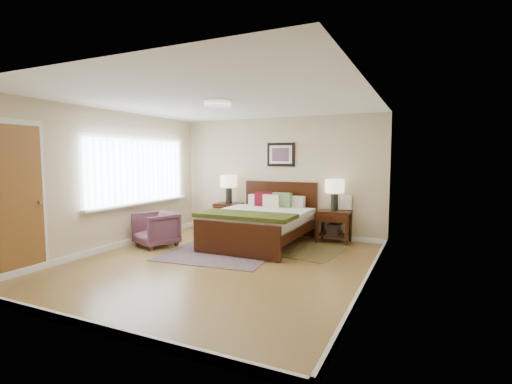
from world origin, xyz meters
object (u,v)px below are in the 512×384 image
lamp_left (229,183)px  rug_persian (230,247)px  lamp_right (335,188)px  armchair (156,229)px  bed (261,217)px  nightstand_right (334,223)px  nightstand_left (228,209)px

lamp_left → rug_persian: lamp_left is taller
lamp_right → armchair: (-2.94, -1.75, -0.74)m
bed → rug_persian: 0.81m
lamp_left → rug_persian: (0.74, -1.27, -1.08)m
nightstand_right → armchair: 3.42m
nightstand_left → rug_persian: (0.74, -1.25, -0.52)m
bed → nightstand_right: size_ratio=3.36×
nightstand_left → rug_persian: nightstand_left is taller
bed → nightstand_right: 1.45m
nightstand_right → lamp_left: (-2.36, 0.01, 0.71)m
nightstand_left → nightstand_right: (2.36, 0.01, -0.15)m
bed → nightstand_left: bed is taller
nightstand_right → rug_persian: nightstand_right is taller
armchair → lamp_right: bearing=52.3°
bed → rug_persian: (-0.41, -0.47, -0.51)m
lamp_left → bed: bearing=-34.8°
nightstand_left → lamp_left: (-0.00, 0.02, 0.56)m
nightstand_left → armchair: (-0.58, -1.73, -0.21)m
bed → nightstand_right: (1.21, 0.79, -0.15)m
nightstand_left → lamp_right: bearing=0.5°
lamp_left → armchair: 2.00m
lamp_right → armchair: bearing=-149.2°
rug_persian → lamp_right: bearing=32.5°
nightstand_left → armchair: size_ratio=0.94×
armchair → rug_persian: size_ratio=0.27×
nightstand_right → armchair: size_ratio=0.90×
nightstand_left → rug_persian: 1.54m
lamp_left → armchair: size_ratio=0.88×
nightstand_left → lamp_right: size_ratio=1.07×
nightstand_left → lamp_right: lamp_right is taller
lamp_right → bed: bearing=-146.4°
bed → lamp_right: (1.21, 0.80, 0.54)m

